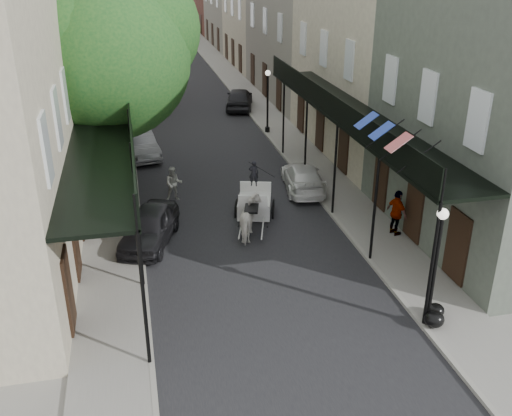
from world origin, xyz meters
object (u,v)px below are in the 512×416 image
lamppost_right_near (435,266)px  lamppost_left (132,186)px  lamppost_right_far (268,100)px  car_right_near (303,177)px  pedestrian_walking (174,184)px  tree_far (117,26)px  car_left_far (136,83)px  car_left_mid (140,144)px  pedestrian_sidewalk_left (120,158)px  carriage (255,189)px  pedestrian_sidewalk_right (397,213)px  horse (251,219)px  car_right_far (239,98)px  car_left_near (149,227)px  tree_near (118,49)px

lamppost_right_near → lamppost_left: same height
lamppost_right_far → car_right_near: 9.13m
pedestrian_walking → tree_far: bearing=100.8°
tree_far → car_right_near: bearing=-62.7°
car_left_far → car_left_mid: bearing=-75.4°
car_left_mid → pedestrian_sidewalk_left: bearing=-118.6°
carriage → lamppost_left: bearing=-151.8°
car_left_far → pedestrian_sidewalk_left: bearing=-78.2°
pedestrian_sidewalk_right → horse: bearing=63.6°
lamppost_right_near → pedestrian_sidewalk_right: lamppost_right_near is taller
car_right_near → car_right_far: car_right_far is taller
pedestrian_walking → car_left_near: bearing=-104.4°
pedestrian_sidewalk_left → car_right_near: (8.20, -3.27, -0.47)m
lamppost_left → carriage: lamppost_left is taller
tree_far → tree_near: bearing=-89.8°
lamppost_left → car_left_mid: lamppost_left is taller
tree_far → car_right_near: (7.85, -15.18, -5.24)m
tree_far → lamppost_right_near: size_ratio=2.32×
horse → car_left_far: size_ratio=0.37×
car_left_near → car_right_near: size_ratio=0.97×
pedestrian_sidewalk_right → car_right_far: size_ratio=0.42×
tree_far → lamppost_left: tree_far is taller
lamppost_left → car_left_near: size_ratio=0.93×
pedestrian_sidewalk_left → car_right_far: size_ratio=0.44×
lamppost_right_far → pedestrian_sidewalk_left: bearing=-146.7°
car_right_far → lamppost_left: bearing=81.0°
lamppost_right_far → pedestrian_walking: 11.08m
lamppost_left → lamppost_right_far: (8.20, 12.00, 0.00)m
tree_far → car_left_mid: (0.65, -8.75, -5.15)m
car_left_near → pedestrian_walking: bearing=90.9°
pedestrian_sidewalk_left → car_left_near: size_ratio=0.47×
tree_far → car_right_far: bearing=0.7°
pedestrian_walking → car_left_near: size_ratio=0.39×
carriage → pedestrian_sidewalk_right: 5.93m
lamppost_right_far → car_left_far: 15.27m
pedestrian_sidewalk_left → car_left_far: bearing=-122.9°
lamppost_right_near → lamppost_right_far: (0.00, 20.00, 0.00)m
horse → pedestrian_walking: 5.02m
carriage → car_right_far: (2.69, 17.17, -0.27)m
horse → car_right_near: (3.35, 4.25, -0.18)m
lamppost_right_far → car_left_far: size_ratio=0.74×
car_left_far → lamppost_left: bearing=-76.1°
lamppost_right_far → tree_far: bearing=143.5°
lamppost_right_far → carriage: 11.40m
pedestrian_walking → pedestrian_sidewalk_left: bearing=128.9°
car_left_mid → car_left_far: size_ratio=0.84×
tree_far → car_left_far: 8.82m
pedestrian_sidewalk_right → pedestrian_walking: bearing=41.3°
lamppost_right_near → carriage: bearing=109.3°
lamppost_left → horse: bearing=-16.0°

